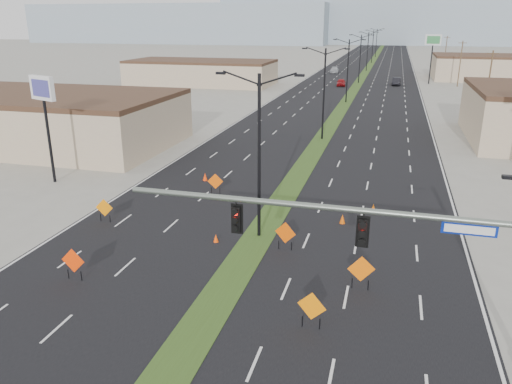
% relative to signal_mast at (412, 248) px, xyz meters
% --- Properties ---
extents(ground, '(600.00, 600.00, 0.00)m').
position_rel_signal_mast_xyz_m(ground, '(-8.56, -2.00, -4.79)').
color(ground, gray).
rests_on(ground, ground).
extents(road_surface, '(25.00, 400.00, 0.02)m').
position_rel_signal_mast_xyz_m(road_surface, '(-8.56, 98.00, -4.79)').
color(road_surface, black).
rests_on(road_surface, ground).
extents(median_strip, '(2.00, 400.00, 0.04)m').
position_rel_signal_mast_xyz_m(median_strip, '(-8.56, 98.00, -4.79)').
color(median_strip, '#304619').
rests_on(median_strip, ground).
extents(building_sw_far, '(30.00, 14.00, 4.50)m').
position_rel_signal_mast_xyz_m(building_sw_far, '(-40.56, 83.00, -2.54)').
color(building_sw_far, tan).
rests_on(building_sw_far, ground).
extents(mesa_west, '(180.00, 50.00, 22.00)m').
position_rel_signal_mast_xyz_m(mesa_west, '(-128.56, 278.00, 6.21)').
color(mesa_west, '#8B9EAC').
rests_on(mesa_west, ground).
extents(mesa_center, '(220.00, 50.00, 28.00)m').
position_rel_signal_mast_xyz_m(mesa_center, '(31.44, 298.00, 9.21)').
color(mesa_center, '#8B9EAC').
rests_on(mesa_center, ground).
extents(mesa_backdrop, '(140.00, 50.00, 32.00)m').
position_rel_signal_mast_xyz_m(mesa_backdrop, '(-38.56, 318.00, 11.21)').
color(mesa_backdrop, '#8B9EAC').
rests_on(mesa_backdrop, ground).
extents(signal_mast, '(16.30, 0.60, 8.00)m').
position_rel_signal_mast_xyz_m(signal_mast, '(0.00, 0.00, 0.00)').
color(signal_mast, slate).
rests_on(signal_mast, ground).
extents(streetlight_0, '(5.15, 0.24, 10.02)m').
position_rel_signal_mast_xyz_m(streetlight_0, '(-8.56, 10.00, 0.63)').
color(streetlight_0, black).
rests_on(streetlight_0, ground).
extents(streetlight_1, '(5.15, 0.24, 10.02)m').
position_rel_signal_mast_xyz_m(streetlight_1, '(-8.56, 38.00, 0.63)').
color(streetlight_1, black).
rests_on(streetlight_1, ground).
extents(streetlight_2, '(5.15, 0.24, 10.02)m').
position_rel_signal_mast_xyz_m(streetlight_2, '(-8.56, 66.00, 0.63)').
color(streetlight_2, black).
rests_on(streetlight_2, ground).
extents(streetlight_3, '(5.15, 0.24, 10.02)m').
position_rel_signal_mast_xyz_m(streetlight_3, '(-8.56, 94.00, 0.63)').
color(streetlight_3, black).
rests_on(streetlight_3, ground).
extents(streetlight_4, '(5.15, 0.24, 10.02)m').
position_rel_signal_mast_xyz_m(streetlight_4, '(-8.56, 122.00, 0.63)').
color(streetlight_4, black).
rests_on(streetlight_4, ground).
extents(streetlight_5, '(5.15, 0.24, 10.02)m').
position_rel_signal_mast_xyz_m(streetlight_5, '(-8.56, 150.00, 0.63)').
color(streetlight_5, black).
rests_on(streetlight_5, ground).
extents(streetlight_6, '(5.15, 0.24, 10.02)m').
position_rel_signal_mast_xyz_m(streetlight_6, '(-8.56, 178.00, 0.63)').
color(streetlight_6, black).
rests_on(streetlight_6, ground).
extents(utility_pole_1, '(1.60, 0.20, 9.00)m').
position_rel_signal_mast_xyz_m(utility_pole_1, '(11.44, 58.00, -0.12)').
color(utility_pole_1, '#4C3823').
rests_on(utility_pole_1, ground).
extents(utility_pole_2, '(1.60, 0.20, 9.00)m').
position_rel_signal_mast_xyz_m(utility_pole_2, '(11.44, 93.00, -0.12)').
color(utility_pole_2, '#4C3823').
rests_on(utility_pole_2, ground).
extents(utility_pole_3, '(1.60, 0.20, 9.00)m').
position_rel_signal_mast_xyz_m(utility_pole_3, '(11.44, 128.00, -0.12)').
color(utility_pole_3, '#4C3823').
rests_on(utility_pole_3, ground).
extents(car_left, '(2.06, 4.42, 1.46)m').
position_rel_signal_mast_xyz_m(car_left, '(-11.64, 87.71, -4.06)').
color(car_left, maroon).
rests_on(car_left, ground).
extents(car_mid, '(1.87, 4.75, 1.54)m').
position_rel_signal_mast_xyz_m(car_mid, '(-0.62, 92.09, -4.02)').
color(car_mid, black).
rests_on(car_mid, ground).
extents(car_far, '(2.30, 5.06, 1.44)m').
position_rel_signal_mast_xyz_m(car_far, '(-16.22, 114.79, -4.07)').
color(car_far, '#A0A4AA').
rests_on(car_far, ground).
extents(construction_sign_0, '(1.21, 0.14, 1.61)m').
position_rel_signal_mast_xyz_m(construction_sign_0, '(-19.13, 9.56, -3.85)').
color(construction_sign_0, orange).
rests_on(construction_sign_0, ground).
extents(construction_sign_1, '(1.33, 0.07, 1.77)m').
position_rel_signal_mast_xyz_m(construction_sign_1, '(-16.38, 2.07, -3.75)').
color(construction_sign_1, '#FF3905').
rests_on(construction_sign_1, ground).
extents(construction_sign_2, '(1.20, 0.26, 1.62)m').
position_rel_signal_mast_xyz_m(construction_sign_2, '(-13.90, 16.93, -3.84)').
color(construction_sign_2, '#EE5505').
rests_on(construction_sign_2, ground).
extents(construction_sign_3, '(1.29, 0.32, 1.75)m').
position_rel_signal_mast_xyz_m(construction_sign_3, '(-6.56, 8.46, -3.76)').
color(construction_sign_3, '#E24D04').
rests_on(construction_sign_3, ground).
extents(construction_sign_4, '(1.30, 0.32, 1.77)m').
position_rel_signal_mast_xyz_m(construction_sign_4, '(-3.80, 1.00, -3.75)').
color(construction_sign_4, orange).
rests_on(construction_sign_4, ground).
extents(construction_sign_5, '(1.35, 0.34, 1.83)m').
position_rel_signal_mast_xyz_m(construction_sign_5, '(-1.96, 4.97, -3.71)').
color(construction_sign_5, '#FA6505').
rests_on(construction_sign_5, ground).
extents(cone_0, '(0.41, 0.41, 0.53)m').
position_rel_signal_mast_xyz_m(cone_0, '(-10.85, 8.40, -4.53)').
color(cone_0, '#FD4605').
rests_on(cone_0, ground).
extents(cone_1, '(0.43, 0.43, 0.65)m').
position_rel_signal_mast_xyz_m(cone_1, '(-3.71, 13.41, -4.47)').
color(cone_1, '#D94E04').
rests_on(cone_1, ground).
extents(cone_2, '(0.39, 0.39, 0.56)m').
position_rel_signal_mast_xyz_m(cone_2, '(-1.83, 16.24, -4.51)').
color(cone_2, '#DB5904').
rests_on(cone_2, ground).
extents(cone_3, '(0.50, 0.50, 0.67)m').
position_rel_signal_mast_xyz_m(cone_3, '(-15.89, 19.87, -4.46)').
color(cone_3, '#FF3905').
rests_on(cone_3, ground).
extents(pole_sign_west, '(2.78, 1.34, 8.73)m').
position_rel_signal_mast_xyz_m(pole_sign_west, '(-27.96, 16.25, 2.28)').
color(pole_sign_west, black).
rests_on(pole_sign_west, ground).
extents(pole_sign_east_far, '(3.26, 1.30, 10.12)m').
position_rel_signal_mast_xyz_m(pole_sign_east_far, '(6.03, 96.17, 3.51)').
color(pole_sign_east_far, black).
rests_on(pole_sign_east_far, ground).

